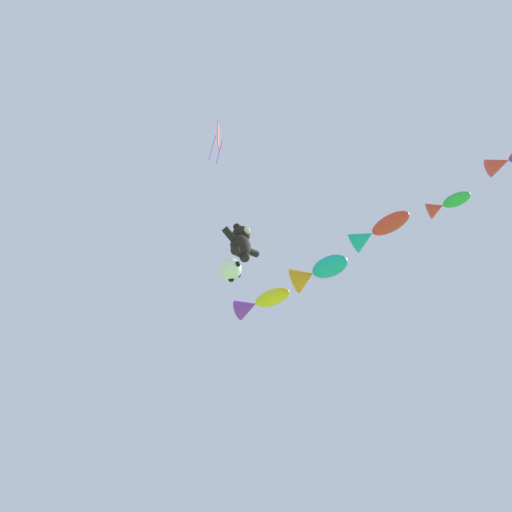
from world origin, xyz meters
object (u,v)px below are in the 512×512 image
Objects in this scene: teddy_bear_kite at (241,242)px; fish_kite_goldfin at (260,302)px; fish_kite_crimson at (377,231)px; diamond_kite at (218,138)px; fish_kite_emerald at (446,204)px; soccer_ball_kite at (231,269)px; fish_kite_teal at (317,272)px.

fish_kite_goldfin is (2.84, 1.84, 0.29)m from teddy_bear_kite.
diamond_kite is (-6.28, 2.29, 2.11)m from fish_kite_crimson.
fish_kite_goldfin reaches higher than fish_kite_emerald.
fish_kite_goldfin is 8.01m from fish_kite_emerald.
soccer_ball_kite is 0.32× the size of fish_kite_goldfin.
fish_kite_emerald is at bearing -84.38° from fish_kite_teal.
fish_kite_crimson is at bearing -20.02° from diamond_kite.
fish_kite_goldfin is 5.55m from fish_kite_crimson.
fish_kite_goldfin is 1.06× the size of fish_kite_crimson.
fish_kite_emerald is at bearing -87.01° from fish_kite_crimson.
fish_kite_crimson reaches higher than teddy_bear_kite.
fish_kite_teal reaches higher than teddy_bear_kite.
teddy_bear_kite is 1.82m from soccer_ball_kite.
teddy_bear_kite is 0.60× the size of diamond_kite.
teddy_bear_kite is 0.72× the size of fish_kite_teal.
fish_kite_goldfin is at bearing 99.60° from fish_kite_teal.
fish_kite_crimson is at bearing -42.40° from soccer_ball_kite.
diamond_kite is (-2.60, -1.32, 2.93)m from teddy_bear_kite.
fish_kite_crimson reaches higher than fish_kite_goldfin.
fish_kite_crimson is 1.61× the size of fish_kite_emerald.
fish_kite_teal is at bearing -14.74° from soccer_ball_kite.
fish_kite_goldfin reaches higher than soccer_ball_kite.
fish_kite_goldfin is 6.82m from diamond_kite.
fish_kite_goldfin is at bearing 33.00° from teddy_bear_kite.
soccer_ball_kite is at bearing 165.26° from fish_kite_teal.
diamond_kite is at bearing -148.61° from soccer_ball_kite.
fish_kite_goldfin is 1.04× the size of fish_kite_teal.
fish_kite_crimson is (3.68, -3.61, 0.82)m from teddy_bear_kite.
fish_kite_teal is 0.83× the size of diamond_kite.
soccer_ball_kite is 6.03m from fish_kite_crimson.
fish_kite_teal reaches higher than fish_kite_emerald.
soccer_ball_kite is 4.33m from fish_kite_teal.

